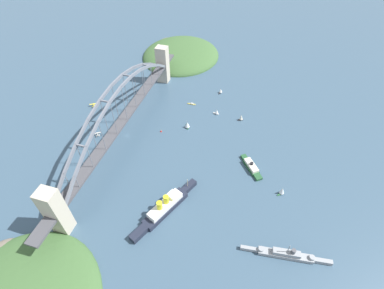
{
  "coord_description": "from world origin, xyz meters",
  "views": [
    {
      "loc": [
        210.69,
        141.63,
        227.2
      ],
      "look_at": [
        0.0,
        78.71,
        8.0
      ],
      "focal_mm": 26.83,
      "sensor_mm": 36.0,
      "label": 1
    }
  ],
  "objects_px": {
    "small_boat_3": "(187,125)",
    "small_boat_0": "(221,91)",
    "harbor_ferry_steamer": "(251,167)",
    "small_boat_4": "(282,191)",
    "small_boat_2": "(241,117)",
    "naval_cruiser": "(287,254)",
    "channel_marker_buoy": "(161,131)",
    "seaplane_taxiing_near_bridge": "(97,134)",
    "small_boat_5": "(192,104)",
    "harbor_arch_bridge": "(123,117)",
    "small_boat_1": "(217,112)",
    "ocean_liner": "(165,207)",
    "seaplane_second_in_formation": "(94,105)"
  },
  "relations": [
    {
      "from": "harbor_arch_bridge",
      "to": "small_boat_1",
      "type": "relative_size",
      "value": 38.9
    },
    {
      "from": "small_boat_4",
      "to": "ocean_liner",
      "type": "bearing_deg",
      "value": -63.77
    },
    {
      "from": "harbor_ferry_steamer",
      "to": "channel_marker_buoy",
      "type": "distance_m",
      "value": 112.61
    },
    {
      "from": "small_boat_5",
      "to": "small_boat_3",
      "type": "bearing_deg",
      "value": 10.19
    },
    {
      "from": "harbor_arch_bridge",
      "to": "channel_marker_buoy",
      "type": "bearing_deg",
      "value": 116.85
    },
    {
      "from": "naval_cruiser",
      "to": "small_boat_4",
      "type": "relative_size",
      "value": 7.51
    },
    {
      "from": "small_boat_4",
      "to": "small_boat_1",
      "type": "bearing_deg",
      "value": -139.08
    },
    {
      "from": "naval_cruiser",
      "to": "channel_marker_buoy",
      "type": "distance_m",
      "value": 186.68
    },
    {
      "from": "harbor_arch_bridge",
      "to": "small_boat_5",
      "type": "bearing_deg",
      "value": 145.28
    },
    {
      "from": "seaplane_taxiing_near_bridge",
      "to": "small_boat_3",
      "type": "bearing_deg",
      "value": 114.31
    },
    {
      "from": "seaplane_second_in_formation",
      "to": "small_boat_2",
      "type": "relative_size",
      "value": 1.18
    },
    {
      "from": "ocean_liner",
      "to": "seaplane_taxiing_near_bridge",
      "type": "height_order",
      "value": "ocean_liner"
    },
    {
      "from": "harbor_ferry_steamer",
      "to": "small_boat_3",
      "type": "relative_size",
      "value": 3.34
    },
    {
      "from": "harbor_ferry_steamer",
      "to": "small_boat_2",
      "type": "relative_size",
      "value": 3.69
    },
    {
      "from": "harbor_ferry_steamer",
      "to": "small_boat_4",
      "type": "xyz_separation_m",
      "value": [
        23.69,
        32.44,
        1.97
      ]
    },
    {
      "from": "naval_cruiser",
      "to": "channel_marker_buoy",
      "type": "xyz_separation_m",
      "value": [
        -110.98,
        -150.1,
        -1.98
      ]
    },
    {
      "from": "small_boat_1",
      "to": "ocean_liner",
      "type": "bearing_deg",
      "value": -4.88
    },
    {
      "from": "ocean_liner",
      "to": "small_boat_4",
      "type": "distance_m",
      "value": 111.25
    },
    {
      "from": "ocean_liner",
      "to": "naval_cruiser",
      "type": "bearing_deg",
      "value": 83.56
    },
    {
      "from": "small_boat_2",
      "to": "small_boat_1",
      "type": "bearing_deg",
      "value": -95.1
    },
    {
      "from": "small_boat_3",
      "to": "harbor_arch_bridge",
      "type": "bearing_deg",
      "value": -61.69
    },
    {
      "from": "harbor_ferry_steamer",
      "to": "small_boat_5",
      "type": "distance_m",
      "value": 125.37
    },
    {
      "from": "ocean_liner",
      "to": "small_boat_4",
      "type": "relative_size",
      "value": 7.99
    },
    {
      "from": "small_boat_0",
      "to": "naval_cruiser",
      "type": "bearing_deg",
      "value": 25.73
    },
    {
      "from": "small_boat_3",
      "to": "small_boat_5",
      "type": "height_order",
      "value": "small_boat_3"
    },
    {
      "from": "naval_cruiser",
      "to": "harbor_ferry_steamer",
      "type": "distance_m",
      "value": 94.19
    },
    {
      "from": "small_boat_0",
      "to": "seaplane_taxiing_near_bridge",
      "type": "bearing_deg",
      "value": -43.36
    },
    {
      "from": "small_boat_3",
      "to": "small_boat_4",
      "type": "height_order",
      "value": "small_boat_3"
    },
    {
      "from": "ocean_liner",
      "to": "small_boat_5",
      "type": "height_order",
      "value": "ocean_liner"
    },
    {
      "from": "harbor_ferry_steamer",
      "to": "seaplane_second_in_formation",
      "type": "distance_m",
      "value": 215.16
    },
    {
      "from": "small_boat_2",
      "to": "channel_marker_buoy",
      "type": "relative_size",
      "value": 3.16
    },
    {
      "from": "harbor_ferry_steamer",
      "to": "small_boat_4",
      "type": "relative_size",
      "value": 3.34
    },
    {
      "from": "small_boat_1",
      "to": "small_boat_2",
      "type": "height_order",
      "value": "small_boat_2"
    },
    {
      "from": "small_boat_3",
      "to": "small_boat_0",
      "type": "bearing_deg",
      "value": 164.74
    },
    {
      "from": "harbor_ferry_steamer",
      "to": "small_boat_5",
      "type": "bearing_deg",
      "value": -133.95
    },
    {
      "from": "seaplane_taxiing_near_bridge",
      "to": "naval_cruiser",
      "type": "bearing_deg",
      "value": 69.0
    },
    {
      "from": "seaplane_taxiing_near_bridge",
      "to": "small_boat_0",
      "type": "xyz_separation_m",
      "value": [
        -124.66,
        117.73,
        1.43
      ]
    },
    {
      "from": "harbor_ferry_steamer",
      "to": "small_boat_3",
      "type": "distance_m",
      "value": 92.22
    },
    {
      "from": "ocean_liner",
      "to": "small_boat_5",
      "type": "relative_size",
      "value": 7.0
    },
    {
      "from": "harbor_ferry_steamer",
      "to": "small_boat_0",
      "type": "xyz_separation_m",
      "value": [
        -123.39,
        -59.91,
        0.84
      ]
    },
    {
      "from": "small_boat_2",
      "to": "small_boat_3",
      "type": "xyz_separation_m",
      "value": [
        32.02,
        -58.92,
        0.48
      ]
    },
    {
      "from": "naval_cruiser",
      "to": "small_boat_5",
      "type": "relative_size",
      "value": 6.59
    },
    {
      "from": "seaplane_second_in_formation",
      "to": "small_boat_3",
      "type": "distance_m",
      "value": 127.99
    },
    {
      "from": "small_boat_0",
      "to": "small_boat_1",
      "type": "bearing_deg",
      "value": 6.53
    },
    {
      "from": "harbor_arch_bridge",
      "to": "small_boat_1",
      "type": "bearing_deg",
      "value": 127.22
    },
    {
      "from": "harbor_arch_bridge",
      "to": "small_boat_3",
      "type": "xyz_separation_m",
      "value": [
        -33.84,
        62.82,
        -23.68
      ]
    },
    {
      "from": "small_boat_1",
      "to": "small_boat_5",
      "type": "relative_size",
      "value": 0.72
    },
    {
      "from": "small_boat_2",
      "to": "naval_cruiser",
      "type": "bearing_deg",
      "value": 21.86
    },
    {
      "from": "harbor_ferry_steamer",
      "to": "harbor_arch_bridge",
      "type": "bearing_deg",
      "value": -93.18
    },
    {
      "from": "small_boat_5",
      "to": "harbor_arch_bridge",
      "type": "bearing_deg",
      "value": -34.72
    }
  ]
}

